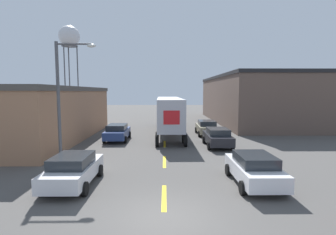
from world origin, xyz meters
name	(u,v)px	position (x,y,z in m)	size (l,w,h in m)	color
ground_plane	(164,218)	(0.00, 0.00, 0.00)	(160.00, 160.00, 0.00)	#4C4947
road_centerline	(164,162)	(0.00, 7.60, 0.00)	(0.20, 14.36, 0.01)	yellow
warehouse_left	(31,113)	(-12.71, 15.87, 2.51)	(10.50, 18.75, 5.01)	#9E7051
warehouse_right	(260,99)	(14.31, 30.13, 3.44)	(13.71, 25.39, 6.87)	brown
semi_truck	(169,112)	(0.42, 19.25, 2.35)	(2.88, 16.07, 3.90)	navy
parked_car_right_near	(254,168)	(4.42, 3.39, 0.80)	(2.09, 4.35, 1.52)	silver
parked_car_left_near	(73,169)	(-4.42, 3.34, 0.80)	(2.09, 4.35, 1.52)	silver
parked_car_left_far	(117,132)	(-4.42, 15.10, 0.80)	(2.09, 4.35, 1.52)	navy
parked_car_right_far	(207,127)	(4.42, 18.20, 0.80)	(2.09, 4.35, 1.52)	tan
parked_car_right_mid	(218,137)	(4.42, 12.37, 0.80)	(2.09, 4.35, 1.52)	black
water_tower	(69,38)	(-23.56, 57.19, 17.79)	(5.08, 5.08, 20.68)	#47474C
street_lamp	(63,93)	(-6.31, 7.32, 4.44)	(2.52, 0.32, 7.61)	#4C4C51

